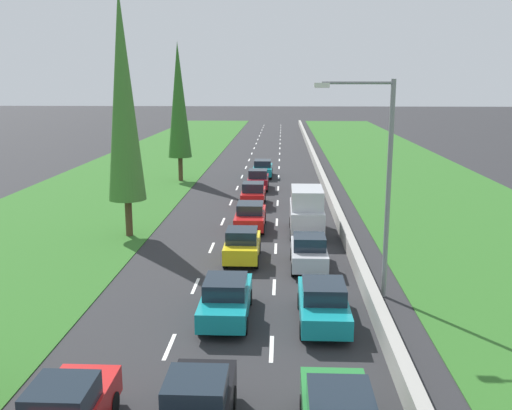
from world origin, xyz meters
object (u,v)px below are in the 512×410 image
Objects in this scene: red_hatchback_centre_lane at (253,194)px; poplar_tree_second at (123,97)px; silver_hatchback_right_lane at (309,252)px; maroon_hatchback_centre_lane at (258,180)px; silver_van_right_lane at (307,211)px; poplar_tree_third at (179,101)px; red_sedan_centre_lane at (250,216)px; teal_sedan_centre_lane_seventh at (263,169)px; teal_sedan_centre_lane at (226,298)px; yellow_hatchback_centre_lane at (242,245)px; teal_sedan_right_lane at (323,303)px; street_light_mast at (381,174)px; black_hatchback_centre_lane at (198,405)px.

red_hatchback_centre_lane is 13.38m from poplar_tree_second.
silver_hatchback_right_lane is 1.00× the size of maroon_hatchback_centre_lane.
silver_van_right_lane is 0.40× the size of poplar_tree_third.
maroon_hatchback_centre_lane is 18.20m from poplar_tree_second.
teal_sedan_centre_lane_seventh is (0.09, 19.69, 0.00)m from red_sedan_centre_lane.
yellow_hatchback_centre_lane is at bearing 89.01° from teal_sedan_centre_lane.
teal_sedan_right_lane and red_sedan_centre_lane have the same top height.
street_light_mast is (5.98, -24.32, 4.40)m from maroon_hatchback_centre_lane.
teal_sedan_centre_lane is at bearing -156.72° from street_light_mast.
teal_sedan_centre_lane_seventh is (0.26, 12.74, -0.02)m from red_hatchback_centre_lane.
teal_sedan_right_lane is at bearing -87.85° from silver_hatchback_right_lane.
red_sedan_centre_lane is at bearing 89.27° from teal_sedan_centre_lane.
silver_hatchback_right_lane is 0.80× the size of silver_van_right_lane.
street_light_mast is at bearing -76.19° from maroon_hatchback_centre_lane.
red_hatchback_centre_lane reaches higher than red_sedan_centre_lane.
red_sedan_centre_lane is 13.19m from maroon_hatchback_centre_lane.
teal_sedan_centre_lane is 15.39m from poplar_tree_second.
poplar_tree_second is (-7.10, -21.70, 7.24)m from teal_sedan_centre_lane_seventh.
poplar_tree_third is at bearing 113.14° from silver_hatchback_right_lane.
silver_hatchback_right_lane is (-0.24, 6.49, 0.02)m from teal_sedan_right_lane.
poplar_tree_second is at bearing -89.11° from poplar_tree_third.
maroon_hatchback_centre_lane is 25.42m from street_light_mast.
street_light_mast is (6.07, -18.08, 4.40)m from red_hatchback_centre_lane.
silver_hatchback_right_lane is 0.32× the size of poplar_tree_third.
silver_hatchback_right_lane is at bearing 61.03° from teal_sedan_centre_lane.
silver_hatchback_right_lane is 0.28× the size of poplar_tree_second.
red_hatchback_centre_lane is 12.75m from teal_sedan_centre_lane_seventh.
maroon_hatchback_centre_lane is (-0.08, 13.19, 0.02)m from red_sedan_centre_lane.
poplar_tree_second is (-10.51, 12.03, 7.24)m from teal_sedan_right_lane.
street_light_mast is (12.91, -9.12, -2.82)m from poplar_tree_second.
silver_van_right_lane reaches higher than red_hatchback_centre_lane.
silver_hatchback_right_lane is 0.87× the size of red_sedan_centre_lane.
black_hatchback_centre_lane is at bearing -70.40° from poplar_tree_second.
yellow_hatchback_centre_lane is 1.00× the size of red_hatchback_centre_lane.
yellow_hatchback_centre_lane is at bearing -72.94° from poplar_tree_third.
silver_van_right_lane is (3.57, 20.04, 0.56)m from black_hatchback_centre_lane.
silver_hatchback_right_lane is 1.00× the size of yellow_hatchback_centre_lane.
black_hatchback_centre_lane is 0.87× the size of red_sedan_centre_lane.
teal_sedan_centre_lane_seventh is at bearing 88.84° from red_hatchback_centre_lane.
silver_van_right_lane is 0.35× the size of poplar_tree_second.
silver_hatchback_right_lane is 13.71m from poplar_tree_second.
red_hatchback_centre_lane is (-3.55, 8.10, -0.56)m from silver_van_right_lane.
maroon_hatchback_centre_lane is at bearing 103.81° from street_light_mast.
teal_sedan_centre_lane is 13.74m from red_sedan_centre_lane.
teal_sedan_centre_lane_seventh is (0.27, 33.43, 0.00)m from teal_sedan_centre_lane.
teal_sedan_right_lane is at bearing 62.82° from black_hatchback_centre_lane.
street_light_mast is at bearing -53.46° from silver_hatchback_right_lane.
black_hatchback_centre_lane is 21.20m from red_sedan_centre_lane.
teal_sedan_right_lane is 0.36× the size of poplar_tree_third.
red_sedan_centre_lane is (-3.39, 1.15, -0.59)m from silver_van_right_lane.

